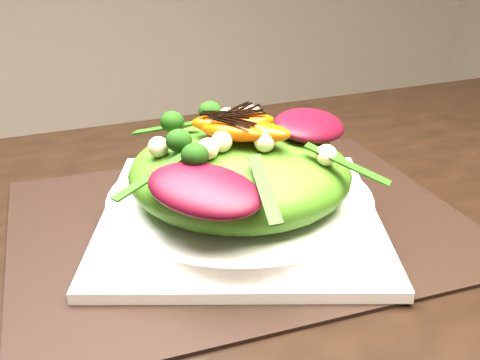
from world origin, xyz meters
name	(u,v)px	position (x,y,z in m)	size (l,w,h in m)	color
dining_table	(293,297)	(0.00, 0.00, 0.73)	(1.60, 0.90, 0.75)	black
placemat	(240,222)	(-0.01, 0.10, 0.75)	(0.44, 0.33, 0.00)	black
plate_base	(240,216)	(-0.01, 0.10, 0.76)	(0.27, 0.27, 0.01)	white
salad_bowl	(240,203)	(-0.01, 0.10, 0.77)	(0.26, 0.26, 0.02)	silver
lettuce_mound	(240,171)	(-0.01, 0.10, 0.81)	(0.21, 0.21, 0.07)	#3D6F14
radicchio_leaf	(310,125)	(0.07, 0.10, 0.84)	(0.10, 0.06, 0.02)	#400613
orange_segment	(230,119)	(-0.01, 0.13, 0.85)	(0.06, 0.03, 0.02)	#D63C03
broccoli_floret	(159,126)	(-0.07, 0.15, 0.85)	(0.03, 0.03, 0.03)	black
macadamia_nut	(302,149)	(0.03, 0.05, 0.85)	(0.02, 0.02, 0.02)	beige
balsamic_drizzle	(230,110)	(-0.01, 0.13, 0.86)	(0.05, 0.00, 0.00)	black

